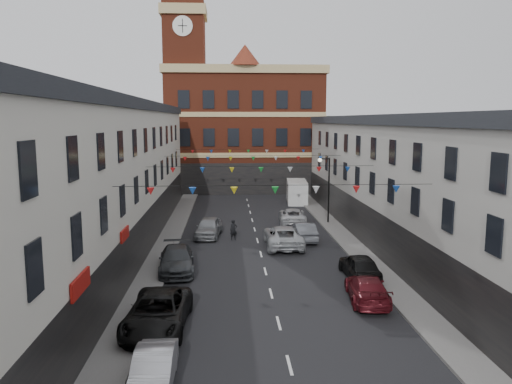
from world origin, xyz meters
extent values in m
plane|color=black|center=(0.00, 0.00, 0.00)|extent=(160.00, 160.00, 0.00)
cube|color=#605E5B|center=(-6.90, 2.00, 0.07)|extent=(1.80, 64.00, 0.15)
cube|color=#605E5B|center=(6.90, 2.00, 0.07)|extent=(1.80, 64.00, 0.15)
cube|color=silver|center=(-11.80, 1.00, 5.00)|extent=(8.00, 56.00, 10.00)
cube|color=black|center=(-11.80, 1.00, 10.35)|extent=(8.40, 56.00, 0.70)
cube|color=black|center=(-7.75, 1.00, 1.60)|extent=(0.12, 56.00, 3.20)
cube|color=beige|center=(11.80, 1.00, 4.50)|extent=(8.00, 56.00, 9.00)
cube|color=black|center=(11.80, 1.00, 9.35)|extent=(8.40, 56.00, 0.70)
cube|color=black|center=(7.75, 1.00, 1.60)|extent=(0.12, 56.00, 3.20)
cube|color=maroon|center=(0.00, 38.00, 7.50)|extent=(20.00, 12.00, 15.00)
cube|color=tan|center=(0.00, 38.00, 15.50)|extent=(20.60, 12.60, 1.00)
cone|color=maroon|center=(0.00, 33.00, 17.20)|extent=(4.00, 4.00, 2.60)
cube|color=maroon|center=(-7.50, 35.00, 12.00)|extent=(5.00, 5.00, 24.00)
cube|color=tan|center=(-7.50, 35.00, 22.50)|extent=(5.60, 5.60, 1.20)
cylinder|color=white|center=(-7.50, 32.45, 20.50)|extent=(2.40, 0.12, 2.40)
cube|color=#2B4922|center=(-4.00, 62.00, 5.00)|extent=(40.00, 14.00, 10.00)
cylinder|color=black|center=(6.80, 14.00, 3.00)|extent=(0.14, 0.14, 6.00)
cylinder|color=black|center=(6.40, 14.00, 5.90)|extent=(0.90, 0.10, 0.10)
sphere|color=beige|center=(5.95, 14.00, 5.80)|extent=(0.36, 0.36, 0.36)
imported|color=#9C9DA4|center=(-4.97, -13.34, 0.66)|extent=(1.41, 4.00, 1.32)
imported|color=black|center=(-5.50, -8.33, 0.79)|extent=(2.90, 5.80, 1.58)
imported|color=#36393D|center=(-5.50, 0.33, 0.76)|extent=(2.52, 5.36, 1.51)
imported|color=gray|center=(-3.85, 9.51, 0.78)|extent=(2.38, 4.79, 1.57)
imported|color=#5D121A|center=(4.87, -5.46, 0.68)|extent=(2.41, 4.88, 1.36)
imported|color=black|center=(5.50, -1.63, 0.75)|extent=(1.81, 4.40, 1.49)
imported|color=#575A60|center=(3.60, 7.88, 0.72)|extent=(1.65, 4.42, 1.44)
imported|color=silver|center=(3.60, 14.34, 0.70)|extent=(2.69, 5.17, 1.39)
imported|color=#BABEC2|center=(1.80, 6.03, 0.79)|extent=(2.63, 5.70, 1.58)
cube|color=silver|center=(5.60, 25.89, 1.24)|extent=(2.63, 5.76, 2.47)
imported|color=black|center=(-1.86, 8.24, 0.81)|extent=(0.69, 0.57, 1.62)
camera|label=1|loc=(-2.34, -29.90, 9.35)|focal=35.00mm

